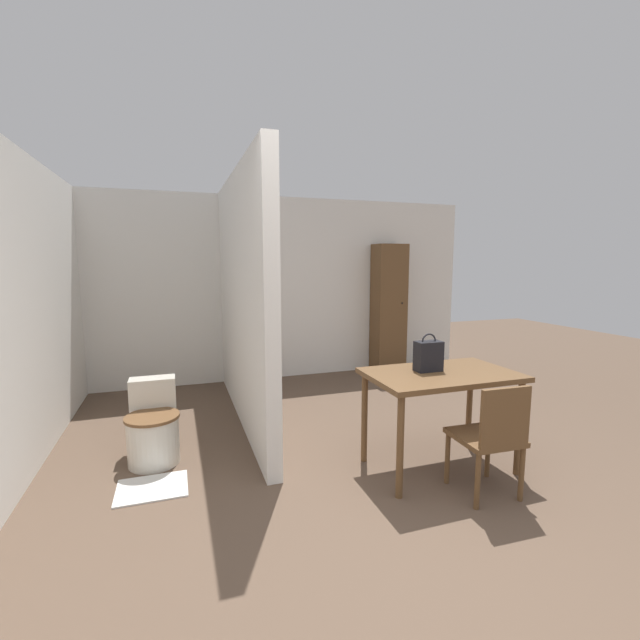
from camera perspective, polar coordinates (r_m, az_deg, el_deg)
The scene contains 10 objects.
ground_plane at distance 2.70m, azimuth 17.28°, elevation -29.89°, with size 16.00×16.00×0.00m, color brown.
wall_back at distance 6.01m, azimuth -6.16°, elevation 4.14°, with size 5.78×0.12×2.50m.
wall_left at distance 3.93m, azimuth -35.51°, elevation 0.76°, with size 0.12×5.09×2.50m.
partition_wall at distance 4.41m, azimuth -10.38°, elevation 2.72°, with size 0.12×2.88×2.50m.
dining_table at distance 3.50m, azimuth 15.81°, elevation -8.19°, with size 1.15×0.70×0.78m.
wooden_chair at distance 3.26m, azimuth 21.87°, elevation -14.06°, with size 0.43×0.43×0.82m.
toilet at distance 3.87m, azimuth -21.35°, elevation -13.37°, with size 0.43×0.57×0.64m.
handbag at distance 3.46m, azimuth 14.25°, elevation -4.63°, with size 0.21×0.12×0.30m.
wooden_cabinet at distance 6.38m, azimuth 9.12°, elevation 1.50°, with size 0.45×0.37×1.88m.
bath_mat at distance 3.54m, azimuth -21.47°, elevation -20.12°, with size 0.49×0.39×0.01m.
Camera 1 is at (-1.31, -1.70, 1.64)m, focal length 24.00 mm.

